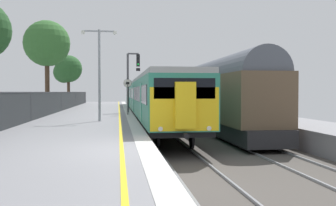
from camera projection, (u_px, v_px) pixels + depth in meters
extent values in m
cube|color=gray|center=(45.00, 169.00, 10.78)|extent=(6.40, 110.00, 1.00)
cube|color=silver|center=(148.00, 149.00, 11.14)|extent=(0.60, 110.00, 0.01)
cube|color=yellow|center=(122.00, 150.00, 11.05)|extent=(0.12, 110.00, 0.01)
cube|color=#4C4742|center=(332.00, 181.00, 11.93)|extent=(11.00, 110.00, 0.20)
cube|color=gray|center=(181.00, 181.00, 11.30)|extent=(0.07, 110.00, 0.08)
cube|color=gray|center=(228.00, 180.00, 11.48)|extent=(0.07, 110.00, 0.08)
cube|color=gray|center=(308.00, 177.00, 11.82)|extent=(0.07, 110.00, 0.08)
cube|color=#2D846B|center=(159.00, 98.00, 24.15)|extent=(2.80, 19.12, 2.30)
cube|color=black|center=(159.00, 119.00, 24.18)|extent=(2.64, 18.52, 0.25)
cube|color=#999E9E|center=(159.00, 78.00, 24.11)|extent=(2.68, 19.12, 0.24)
cube|color=black|center=(136.00, 94.00, 23.95)|extent=(0.02, 17.52, 0.84)
cube|color=teal|center=(141.00, 102.00, 19.23)|extent=(0.03, 1.10, 1.90)
cube|color=teal|center=(133.00, 99.00, 28.70)|extent=(0.03, 1.10, 1.90)
cylinder|color=black|center=(158.00, 140.00, 17.20)|extent=(0.12, 0.84, 0.84)
cylinder|color=black|center=(192.00, 140.00, 17.40)|extent=(0.12, 0.84, 0.84)
cylinder|color=black|center=(140.00, 119.00, 30.99)|extent=(0.12, 0.84, 0.84)
cylinder|color=black|center=(159.00, 119.00, 31.20)|extent=(0.12, 0.84, 0.84)
cube|color=#2D846B|center=(141.00, 96.00, 43.69)|extent=(2.80, 19.12, 2.30)
cube|color=black|center=(141.00, 107.00, 43.73)|extent=(2.64, 18.52, 0.25)
cube|color=#999E9E|center=(141.00, 84.00, 43.65)|extent=(2.68, 19.12, 0.24)
cube|color=black|center=(128.00, 93.00, 43.50)|extent=(0.02, 17.52, 0.84)
cube|color=teal|center=(129.00, 97.00, 38.77)|extent=(0.03, 1.10, 1.90)
cube|color=teal|center=(127.00, 96.00, 48.25)|extent=(0.03, 1.10, 1.90)
cylinder|color=black|center=(137.00, 115.00, 36.74)|extent=(0.12, 0.84, 0.84)
cylinder|color=black|center=(153.00, 114.00, 36.95)|extent=(0.12, 0.84, 0.84)
cylinder|color=black|center=(132.00, 108.00, 50.54)|extent=(0.12, 0.84, 0.84)
cylinder|color=black|center=(143.00, 108.00, 50.74)|extent=(0.12, 0.84, 0.84)
cube|color=yellow|center=(185.00, 109.00, 14.72)|extent=(2.70, 0.10, 1.70)
cube|color=black|center=(185.00, 88.00, 14.69)|extent=(2.40, 0.08, 0.80)
cube|color=yellow|center=(185.00, 105.00, 14.58)|extent=(0.80, 0.24, 1.80)
cylinder|color=white|center=(160.00, 129.00, 14.56)|extent=(0.18, 0.06, 0.18)
cylinder|color=white|center=(209.00, 128.00, 14.81)|extent=(0.18, 0.06, 0.18)
cylinder|color=black|center=(186.00, 136.00, 14.46)|extent=(0.20, 0.35, 0.20)
cube|color=black|center=(140.00, 82.00, 43.65)|extent=(0.60, 0.90, 0.20)
cube|color=#232326|center=(227.00, 126.00, 23.15)|extent=(2.30, 14.02, 0.79)
cube|color=brown|center=(227.00, 98.00, 23.10)|extent=(2.60, 13.22, 2.59)
cylinder|color=#515660|center=(227.00, 77.00, 23.06)|extent=(2.39, 12.82, 2.39)
cylinder|color=black|center=(241.00, 138.00, 18.09)|extent=(0.12, 0.84, 0.84)
cylinder|color=black|center=(272.00, 137.00, 18.29)|extent=(0.12, 0.84, 0.84)
cylinder|color=black|center=(197.00, 122.00, 28.02)|extent=(0.12, 0.84, 0.84)
cylinder|color=black|center=(218.00, 121.00, 28.22)|extent=(0.12, 0.84, 0.84)
cube|color=#232326|center=(185.00, 113.00, 37.84)|extent=(2.30, 14.02, 0.79)
cube|color=brown|center=(185.00, 96.00, 37.79)|extent=(2.60, 13.22, 2.59)
cylinder|color=#515660|center=(185.00, 83.00, 37.75)|extent=(2.39, 12.82, 2.39)
cylinder|color=black|center=(186.00, 117.00, 32.77)|extent=(0.12, 0.84, 0.84)
cylinder|color=black|center=(204.00, 117.00, 32.97)|extent=(0.12, 0.84, 0.84)
cylinder|color=black|center=(170.00, 111.00, 42.70)|extent=(0.12, 0.84, 0.84)
cylinder|color=black|center=(184.00, 111.00, 42.91)|extent=(0.12, 0.84, 0.84)
cube|color=#232326|center=(166.00, 107.00, 52.52)|extent=(2.30, 14.02, 0.79)
cube|color=brown|center=(166.00, 95.00, 52.47)|extent=(2.60, 13.22, 2.59)
cylinder|color=#515660|center=(166.00, 85.00, 52.44)|extent=(2.39, 12.82, 2.39)
cylinder|color=black|center=(165.00, 109.00, 47.46)|extent=(0.12, 0.84, 0.84)
cylinder|color=black|center=(177.00, 109.00, 47.66)|extent=(0.12, 0.84, 0.84)
cylinder|color=black|center=(157.00, 106.00, 57.39)|extent=(0.12, 0.84, 0.84)
cylinder|color=black|center=(167.00, 106.00, 57.59)|extent=(0.12, 0.84, 0.84)
cube|color=#232326|center=(156.00, 104.00, 67.21)|extent=(2.30, 14.02, 0.79)
cube|color=brown|center=(156.00, 94.00, 67.16)|extent=(2.60, 13.22, 2.59)
cylinder|color=#515660|center=(156.00, 87.00, 67.12)|extent=(2.39, 12.82, 2.39)
cylinder|color=black|center=(154.00, 105.00, 62.15)|extent=(0.12, 0.84, 0.84)
cylinder|color=black|center=(163.00, 105.00, 62.35)|extent=(0.12, 0.84, 0.84)
cylinder|color=black|center=(149.00, 103.00, 72.08)|extent=(0.12, 0.84, 0.84)
cylinder|color=black|center=(157.00, 103.00, 72.28)|extent=(0.12, 0.84, 0.84)
cylinder|color=#47474C|center=(128.00, 83.00, 31.42)|extent=(0.18, 0.18, 4.83)
cube|color=#47474C|center=(133.00, 54.00, 31.41)|extent=(0.90, 0.12, 0.12)
cube|color=black|center=(138.00, 60.00, 31.48)|extent=(0.28, 0.20, 1.00)
cylinder|color=black|center=(138.00, 56.00, 31.35)|extent=(0.16, 0.04, 0.16)
cylinder|color=black|center=(138.00, 60.00, 31.36)|extent=(0.16, 0.04, 0.16)
cylinder|color=#19D83F|center=(138.00, 64.00, 31.37)|extent=(0.16, 0.04, 0.16)
cube|color=black|center=(138.00, 70.00, 31.50)|extent=(0.32, 0.16, 0.24)
cylinder|color=#59595B|center=(128.00, 99.00, 28.06)|extent=(0.08, 0.08, 2.28)
cylinder|color=black|center=(128.00, 83.00, 28.02)|extent=(0.59, 0.02, 0.59)
cylinder|color=silver|center=(128.00, 83.00, 28.01)|extent=(0.56, 0.02, 0.56)
cube|color=black|center=(128.00, 83.00, 27.99)|extent=(0.24, 0.01, 0.18)
cylinder|color=#93999E|center=(99.00, 75.00, 21.87)|extent=(0.14, 0.14, 5.26)
cube|color=#93999E|center=(107.00, 31.00, 21.85)|extent=(0.90, 0.08, 0.08)
cylinder|color=silver|center=(115.00, 33.00, 21.92)|extent=(0.20, 0.20, 0.18)
cube|color=#93999E|center=(91.00, 31.00, 21.74)|extent=(0.90, 0.08, 0.08)
cylinder|color=silver|center=(83.00, 32.00, 21.68)|extent=(0.20, 0.20, 0.18)
cylinder|color=#38383D|center=(31.00, 107.00, 21.94)|extent=(0.07, 0.07, 1.66)
cylinder|color=#38383D|center=(61.00, 102.00, 33.53)|extent=(0.07, 0.07, 1.66)
cylinder|color=#38383D|center=(76.00, 99.00, 45.11)|extent=(0.07, 0.07, 1.66)
cylinder|color=#38383D|center=(84.00, 98.00, 56.69)|extent=(0.07, 0.07, 1.66)
cylinder|color=#473323|center=(47.00, 83.00, 34.76)|extent=(0.41, 0.41, 4.95)
sphere|color=#33662D|center=(47.00, 43.00, 34.65)|extent=(4.17, 4.17, 4.17)
sphere|color=#33662D|center=(40.00, 48.00, 34.09)|extent=(2.48, 2.48, 2.48)
cylinder|color=#473323|center=(69.00, 91.00, 46.77)|extent=(0.36, 0.36, 3.61)
sphere|color=#285628|center=(68.00, 69.00, 46.69)|extent=(3.32, 3.32, 3.32)
sphere|color=#285628|center=(64.00, 72.00, 47.05)|extent=(2.62, 2.62, 2.62)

